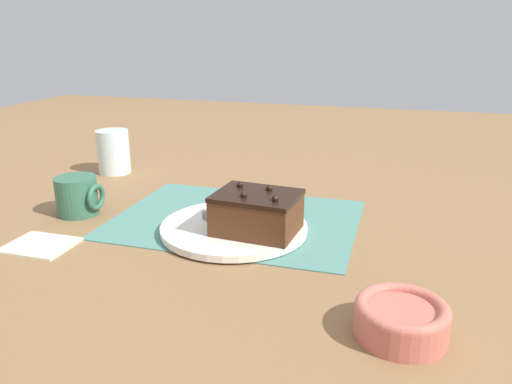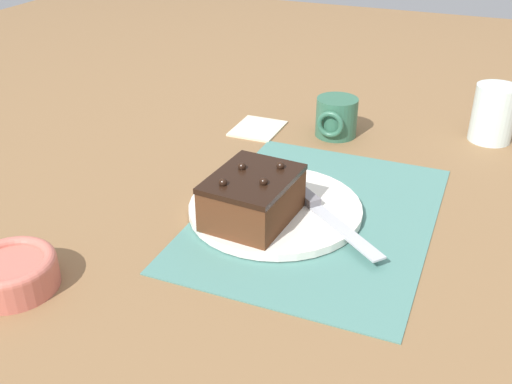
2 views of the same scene
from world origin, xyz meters
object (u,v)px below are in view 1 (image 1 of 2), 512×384
(chocolate_cake, at_px, (257,212))
(small_bowl, at_px, (401,318))
(serving_knife, at_px, (239,210))
(coffee_mug, at_px, (78,196))
(drinking_glass, at_px, (113,152))
(cake_plate, at_px, (234,228))

(chocolate_cake, xyz_separation_m, small_bowl, (0.25, -0.22, -0.03))
(serving_knife, height_order, coffee_mug, coffee_mug)
(drinking_glass, bearing_deg, cake_plate, -34.13)
(small_bowl, bearing_deg, coffee_mug, 158.54)
(drinking_glass, bearing_deg, coffee_mug, -71.62)
(drinking_glass, xyz_separation_m, small_bowl, (0.71, -0.53, -0.03))
(cake_plate, bearing_deg, coffee_mug, 179.57)
(small_bowl, bearing_deg, serving_knife, 135.30)
(cake_plate, distance_m, coffee_mug, 0.33)
(cake_plate, bearing_deg, chocolate_cake, -19.88)
(chocolate_cake, bearing_deg, coffee_mug, 176.97)
(chocolate_cake, height_order, small_bowl, chocolate_cake)
(cake_plate, bearing_deg, serving_knife, 100.71)
(cake_plate, height_order, chocolate_cake, chocolate_cake)
(chocolate_cake, height_order, serving_knife, chocolate_cake)
(serving_knife, distance_m, drinking_glass, 0.47)
(small_bowl, height_order, coffee_mug, coffee_mug)
(chocolate_cake, relative_size, drinking_glass, 1.37)
(serving_knife, height_order, drinking_glass, drinking_glass)
(chocolate_cake, bearing_deg, drinking_glass, 147.17)
(cake_plate, height_order, drinking_glass, drinking_glass)
(cake_plate, bearing_deg, drinking_glass, 145.87)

